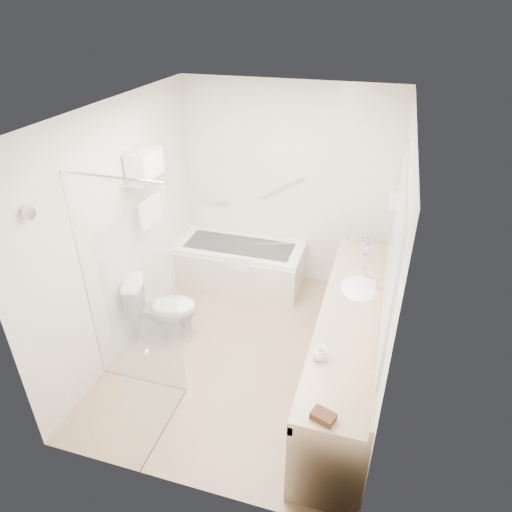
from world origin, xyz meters
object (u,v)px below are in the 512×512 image
(bathtub, at_px, (240,264))
(water_bottle_left, at_px, (364,261))
(vanity_counter, at_px, (349,330))
(amenity_basket, at_px, (323,416))
(toilet, at_px, (163,309))

(bathtub, xyz_separation_m, water_bottle_left, (1.55, -0.60, 0.65))
(vanity_counter, relative_size, amenity_basket, 17.21)
(bathtub, height_order, toilet, toilet)
(bathtub, bearing_deg, toilet, -109.70)
(bathtub, relative_size, vanity_counter, 0.59)
(vanity_counter, bearing_deg, toilet, 176.20)
(water_bottle_left, bearing_deg, vanity_counter, -91.95)
(vanity_counter, xyz_separation_m, amenity_basket, (-0.05, -1.25, 0.24))
(bathtub, height_order, water_bottle_left, water_bottle_left)
(water_bottle_left, bearing_deg, toilet, -161.83)
(amenity_basket, height_order, water_bottle_left, water_bottle_left)
(toilet, bearing_deg, vanity_counter, -112.78)
(vanity_counter, height_order, toilet, vanity_counter)
(toilet, distance_m, amenity_basket, 2.42)
(bathtub, relative_size, amenity_basket, 10.20)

